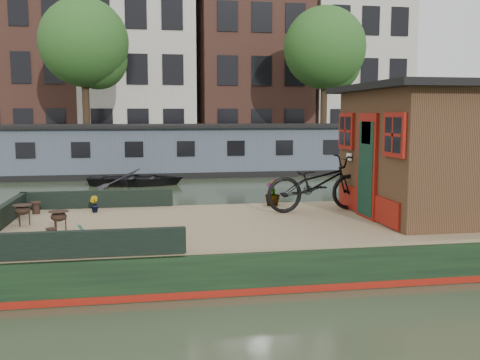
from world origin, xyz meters
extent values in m
plane|color=#2C3622|center=(0.00, 0.00, 0.00)|extent=(120.00, 120.00, 0.00)
cube|color=black|center=(0.00, 0.00, 0.30)|extent=(12.00, 4.00, 0.60)
cube|color=maroon|center=(0.00, 0.00, 0.06)|extent=(12.02, 4.02, 0.10)
cube|color=#997C5E|center=(0.00, 0.00, 0.62)|extent=(11.80, 3.80, 0.05)
cube|color=black|center=(-4.50, 1.92, 0.82)|extent=(3.00, 0.12, 0.35)
cube|color=black|center=(-4.50, -1.92, 0.82)|extent=(3.00, 0.12, 0.35)
cube|color=black|center=(2.20, 0.00, 1.80)|extent=(3.50, 3.00, 2.30)
cube|color=black|center=(2.20, 0.00, 3.01)|extent=(4.00, 3.50, 0.12)
cube|color=maroon|center=(0.42, 0.00, 1.60)|extent=(0.06, 0.80, 1.90)
cube|color=black|center=(0.40, 0.00, 1.55)|extent=(0.04, 0.64, 1.70)
cube|color=maroon|center=(0.42, -1.05, 2.20)|extent=(0.06, 0.72, 0.72)
cube|color=maroon|center=(0.42, 1.05, 2.20)|extent=(0.06, 0.72, 0.72)
imported|color=black|center=(-0.26, 0.81, 1.19)|extent=(2.14, 0.99, 1.08)
imported|color=maroon|center=(-4.53, 1.40, 0.81)|extent=(0.23, 0.22, 0.32)
imported|color=brown|center=(-0.96, 1.56, 0.93)|extent=(0.41, 0.41, 0.56)
imported|color=#A2492F|center=(-4.49, -1.12, 0.80)|extent=(0.13, 0.17, 0.30)
cylinder|color=black|center=(-5.60, 1.42, 0.77)|extent=(0.21, 0.21, 0.23)
cylinder|color=black|center=(-4.95, -0.83, 0.74)|extent=(0.15, 0.15, 0.18)
imported|color=black|center=(-3.91, 10.49, 0.35)|extent=(3.69, 2.86, 0.70)
cube|color=#424A58|center=(0.00, 14.00, 1.00)|extent=(20.00, 4.00, 2.00)
cube|color=black|center=(0.00, 14.00, 2.05)|extent=(20.40, 4.40, 0.12)
cube|color=black|center=(0.00, 14.00, 0.12)|extent=(20.00, 4.05, 0.24)
cube|color=#47443F|center=(0.00, 20.50, 0.45)|extent=(60.00, 6.00, 0.90)
cube|color=brown|center=(-10.50, 27.50, 7.50)|extent=(6.00, 8.00, 15.00)
cube|color=#B7B2A3|center=(-4.00, 27.50, 8.25)|extent=(7.00, 8.00, 16.50)
cube|color=brown|center=(3.50, 27.50, 7.75)|extent=(7.00, 8.00, 15.50)
cube|color=#B7B2A3|center=(10.50, 27.50, 8.00)|extent=(6.50, 8.00, 16.00)
cylinder|color=#332316|center=(-6.50, 19.00, 2.90)|extent=(0.36, 0.36, 4.00)
sphere|color=#1B4517|center=(-6.50, 19.00, 6.10)|extent=(4.40, 4.40, 4.40)
sphere|color=#1B4517|center=(-5.90, 19.30, 5.30)|extent=(3.00, 3.00, 3.00)
cylinder|color=#332316|center=(6.00, 19.00, 2.90)|extent=(0.36, 0.36, 4.00)
sphere|color=#1B4517|center=(6.00, 19.00, 6.10)|extent=(4.40, 4.40, 4.40)
sphere|color=#1B4517|center=(6.60, 19.30, 5.30)|extent=(3.00, 3.00, 3.00)
camera|label=1|loc=(-3.49, -9.08, 2.52)|focal=40.00mm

